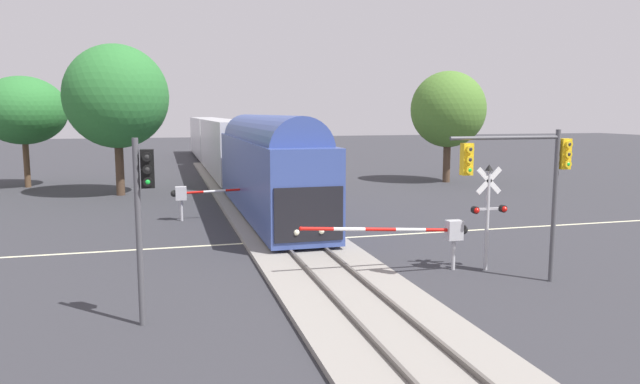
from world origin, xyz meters
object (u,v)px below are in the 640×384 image
Objects in this scene: oak_behind_train at (116,97)px; maple_right_background at (448,110)px; crossing_gate_far at (196,194)px; traffic_signal_near_right at (527,169)px; commuter_train at (227,146)px; traffic_signal_near_left at (143,201)px; crossing_gate_near at (435,232)px; crossing_signal_mast at (488,206)px; pine_left_background at (23,111)px.

oak_behind_train is 1.14× the size of maple_right_background.
traffic_signal_near_right is (9.69, -14.56, 2.39)m from crossing_gate_far.
commuter_train reaches higher than traffic_signal_near_left.
crossing_gate_near is 2.09m from crossing_signal_mast.
traffic_signal_near_left is 0.60× the size of pine_left_background.
maple_right_background is (20.55, 11.97, 4.41)m from crossing_gate_far.
crossing_gate_near is at bearing -57.07° from pine_left_background.
crossing_gate_near is at bearing -62.53° from oak_behind_train.
maple_right_background is (11.08, 24.66, 3.50)m from crossing_signal_mast.
traffic_signal_near_left is at bearing -99.55° from commuter_train.
oak_behind_train is 1.22× the size of pine_left_background.
pine_left_background reaches higher than crossing_gate_far.
traffic_signal_near_right is at bearing -46.79° from crossing_gate_near.
crossing_gate_far is 0.77× the size of pine_left_background.
maple_right_background reaches higher than commuter_train.
crossing_gate_near is 27.88m from maple_right_background.
maple_right_background is at bearing -25.91° from commuter_train.
traffic_signal_near_left is 35.51m from maple_right_background.
maple_right_background is at bearing 67.73° from traffic_signal_near_right.
pine_left_background reaches higher than traffic_signal_near_left.
maple_right_background is (22.70, 27.20, 2.49)m from traffic_signal_near_left.
crossing_signal_mast is (1.86, -0.35, 0.89)m from crossing_gate_near.
pine_left_background reaches higher than crossing_signal_mast.
oak_behind_train is (-2.31, 26.09, 3.30)m from traffic_signal_near_left.
oak_behind_train is (-13.92, 23.55, 4.32)m from crossing_signal_mast.
crossing_signal_mast is 11.94m from traffic_signal_near_left.
traffic_signal_near_left is 33.81m from pine_left_background.
crossing_signal_mast is at bearing -53.28° from crossing_gate_far.
traffic_signal_near_right reaches higher than crossing_gate_far.
crossing_gate_near is 35.42m from pine_left_background.
crossing_signal_mast is at bearing -54.92° from pine_left_background.
traffic_signal_near_right reaches higher than crossing_gate_near.
crossing_signal_mast is at bearing -10.62° from crossing_gate_near.
crossing_gate_far is (-7.61, 12.34, -0.02)m from crossing_gate_near.
maple_right_background is (12.94, 24.31, 4.39)m from crossing_gate_near.
crossing_gate_far is 21.12m from pine_left_background.
commuter_train reaches higher than crossing_signal_mast.
traffic_signal_near_left is at bearing -84.95° from oak_behind_train.
oak_behind_train is (-12.07, 23.20, 5.21)m from crossing_gate_near.
crossing_signal_mast is 0.60× the size of crossing_gate_far.
crossing_gate_near is (3.82, -32.45, -1.30)m from commuter_train.
commuter_train is 32.70m from crossing_gate_near.
commuter_train reaches higher than crossing_gate_far.
pine_left_background is at bearing 125.08° from crossing_signal_mast.
commuter_train is at bearing 79.32° from crossing_gate_far.
oak_behind_train is 9.50m from pine_left_background.
pine_left_background is (-20.97, 29.86, 3.41)m from crossing_signal_mast.
maple_right_background is (16.76, -8.14, 3.09)m from commuter_train.
crossing_signal_mast is 0.38× the size of oak_behind_train.
pine_left_background reaches higher than crossing_gate_near.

